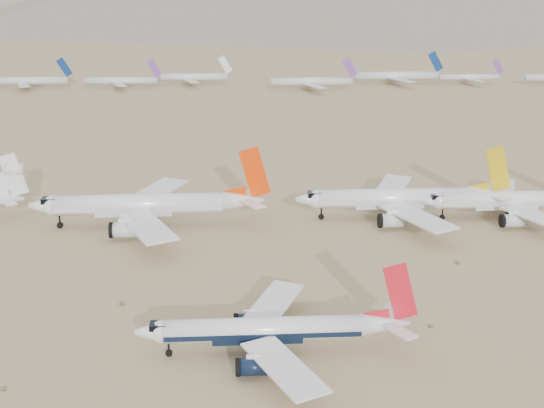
% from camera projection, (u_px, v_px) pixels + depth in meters
% --- Properties ---
extents(ground, '(7000.00, 7000.00, 0.00)m').
position_uv_depth(ground, '(292.00, 335.00, 128.61)').
color(ground, '#88704F').
rests_on(ground, ground).
extents(main_airliner, '(43.06, 42.06, 15.20)m').
position_uv_depth(main_airliner, '(275.00, 330.00, 121.41)').
color(main_airliner, white).
rests_on(main_airliner, ground).
extents(row2_navy_widebody, '(47.64, 46.58, 16.95)m').
position_uv_depth(row2_navy_widebody, '(517.00, 200.00, 189.02)').
color(row2_navy_widebody, white).
rests_on(row2_navy_widebody, ground).
extents(row2_gold_tail, '(51.30, 50.17, 18.26)m').
position_uv_depth(row2_gold_tail, '(402.00, 198.00, 189.18)').
color(row2_gold_tail, white).
rests_on(row2_gold_tail, ground).
extents(row2_orange_tail, '(54.78, 53.59, 19.54)m').
position_uv_depth(row2_orange_tail, '(149.00, 205.00, 182.61)').
color(row2_orange_tail, white).
rests_on(row2_orange_tail, ground).
extents(distant_storage_row, '(472.22, 64.37, 15.83)m').
position_uv_depth(distant_storage_row, '(193.00, 80.00, 406.97)').
color(distant_storage_row, silver).
rests_on(distant_storage_row, ground).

